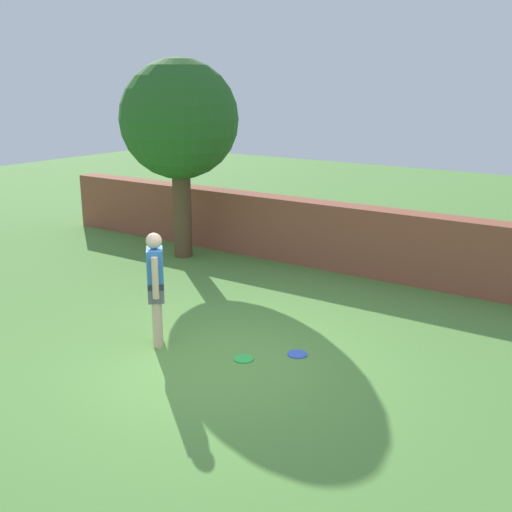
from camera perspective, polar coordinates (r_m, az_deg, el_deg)
name	(u,v)px	position (r m, az deg, el deg)	size (l,w,h in m)	color
ground_plane	(219,363)	(8.52, -3.36, -9.59)	(40.00, 40.00, 0.00)	#568C3D
brick_wall	(303,232)	(12.87, 4.31, 2.21)	(12.81, 0.50, 1.30)	brown
tree	(179,121)	(13.09, -6.93, 12.00)	(2.41, 2.41, 4.07)	brown
person	(156,284)	(8.88, -9.03, -2.48)	(0.41, 0.42, 1.62)	beige
frisbee_blue	(297,354)	(8.75, 3.75, -8.83)	(0.27, 0.27, 0.02)	blue
frisbee_green	(244,359)	(8.60, -1.13, -9.26)	(0.27, 0.27, 0.02)	green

